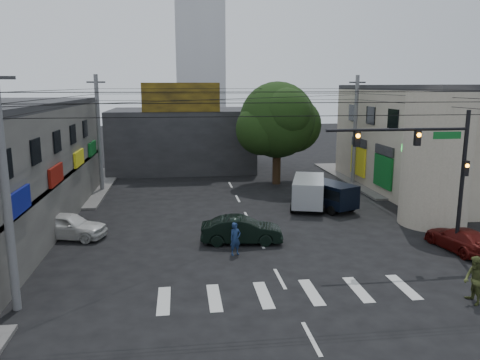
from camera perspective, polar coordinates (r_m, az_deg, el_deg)
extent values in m
plane|color=black|center=(23.79, 3.34, -9.09)|extent=(160.00, 160.00, 0.00)
cube|color=#514F4C|center=(42.99, -25.94, -0.81)|extent=(16.00, 16.00, 0.15)
cube|color=#514F4C|center=(46.39, 21.36, 0.38)|extent=(16.00, 16.00, 0.15)
cube|color=#9E937E|center=(41.58, 25.03, 4.38)|extent=(14.00, 18.00, 8.00)
cylinder|color=#9E937E|center=(30.33, 22.83, 2.32)|extent=(4.00, 4.00, 8.00)
cube|color=#232326|center=(48.17, -7.12, 4.98)|extent=(14.00, 10.00, 6.00)
cube|color=olive|center=(42.99, -7.21, 9.96)|extent=(7.00, 0.30, 2.60)
cube|color=silver|center=(92.99, -5.02, 19.84)|extent=(9.00, 9.00, 44.00)
cylinder|color=black|center=(40.21, 4.49, 2.62)|extent=(0.70, 0.70, 4.40)
sphere|color=black|center=(39.84, 4.56, 7.32)|extent=(6.40, 6.40, 6.40)
cylinder|color=black|center=(25.43, 25.43, -0.42)|extent=(0.20, 0.20, 7.20)
cylinder|color=black|center=(23.33, 18.71, 5.84)|extent=(7.00, 0.14, 0.14)
cube|color=black|center=(23.83, 20.82, 4.83)|extent=(0.28, 0.22, 0.75)
cube|color=black|center=(22.57, 14.06, 4.90)|extent=(0.28, 0.22, 0.75)
sphere|color=orange|center=(23.69, 21.00, 5.15)|extent=(0.20, 0.20, 0.20)
sphere|color=orange|center=(22.42, 14.21, 5.24)|extent=(0.20, 0.20, 0.20)
cube|color=#0D5F21|center=(24.56, 23.94, 5.00)|extent=(1.40, 0.06, 0.35)
cylinder|color=#59595B|center=(18.85, -26.69, -1.22)|extent=(0.32, 0.32, 9.20)
cylinder|color=#59595B|center=(38.58, -16.81, 5.39)|extent=(0.32, 0.32, 9.20)
cylinder|color=#59595B|center=(40.81, 13.85, 5.85)|extent=(0.32, 0.32, 9.20)
imported|color=black|center=(25.25, 0.20, -6.12)|extent=(2.40, 4.65, 1.43)
imported|color=silver|center=(27.69, -20.28, -5.24)|extent=(3.93, 5.16, 1.46)
imported|color=#4B0D0A|center=(26.66, 25.25, -6.54)|extent=(2.83, 4.65, 1.22)
imported|color=#16294E|center=(23.49, -0.57, -7.19)|extent=(0.91, 0.85, 1.67)
imported|color=#424A22|center=(20.57, 26.72, -10.88)|extent=(0.96, 0.77, 1.90)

